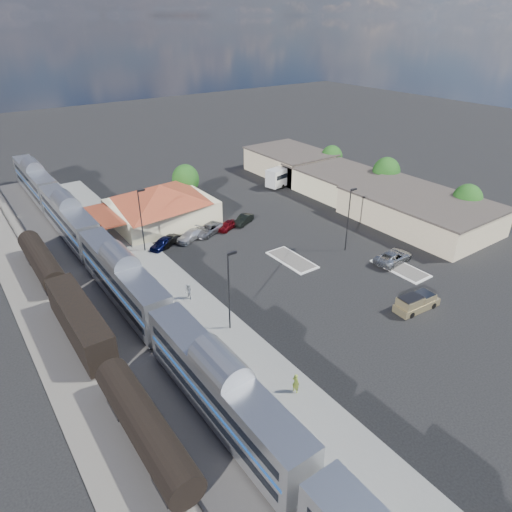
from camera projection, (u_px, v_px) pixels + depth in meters
ground at (278, 275)px, 57.85m from camera, size 280.00×280.00×0.00m
railbed at (92, 299)px, 52.79m from camera, size 16.00×100.00×0.12m
platform at (170, 283)px, 55.96m from camera, size 5.50×92.00×0.18m
passenger_train at (123, 281)px, 50.98m from camera, size 3.00×104.00×5.55m
freight_cars at (80, 323)px, 45.69m from camera, size 2.80×46.00×4.00m
station_depot at (161, 204)px, 71.32m from camera, size 18.35×12.24×6.20m
buildings_east at (352, 186)px, 81.45m from camera, size 14.40×51.40×4.80m
traffic_island_south at (292, 260)px, 61.30m from camera, size 3.30×7.50×0.21m
traffic_island_north at (400, 268)px, 59.23m from camera, size 3.30×7.50×0.21m
lamp_plat_s at (229, 286)px, 45.44m from camera, size 1.08×0.25×9.00m
lamp_plat_n at (141, 216)px, 61.27m from camera, size 1.08×0.25×9.00m
lamp_lot at (349, 215)px, 61.57m from camera, size 1.08×0.25×9.00m
tree_east_a at (467, 200)px, 70.62m from camera, size 4.56×4.56×6.42m
tree_east_b at (386, 172)px, 81.98m from camera, size 4.94×4.94×6.96m
tree_east_c at (332, 157)px, 92.27m from camera, size 4.41×4.41×6.21m
tree_depot at (186, 179)px, 79.11m from camera, size 4.71×4.71×6.63m
pickup_truck at (417, 302)px, 50.75m from camera, size 5.61×2.38×1.90m
suv at (393, 257)px, 60.46m from camera, size 6.24×3.28×1.67m
coach_bus at (290, 173)px, 88.66m from camera, size 11.83×4.86×3.71m
person_a at (296, 383)px, 39.26m from camera, size 0.60×0.78×1.93m
person_b at (189, 292)px, 52.27m from camera, size 0.90×1.05×1.90m
parked_car_a at (163, 243)px, 64.33m from camera, size 4.68×3.53×1.48m
parked_car_b at (169, 241)px, 65.21m from camera, size 4.07×2.96×1.28m
parked_car_c at (190, 236)px, 66.61m from camera, size 5.27×3.73×1.42m
parked_car_d at (208, 229)px, 68.45m from camera, size 5.92×4.32×1.50m
parked_car_e at (227, 225)px, 69.91m from camera, size 4.22×3.02×1.33m
parked_car_f at (243, 220)px, 71.75m from camera, size 4.51×3.22×1.41m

